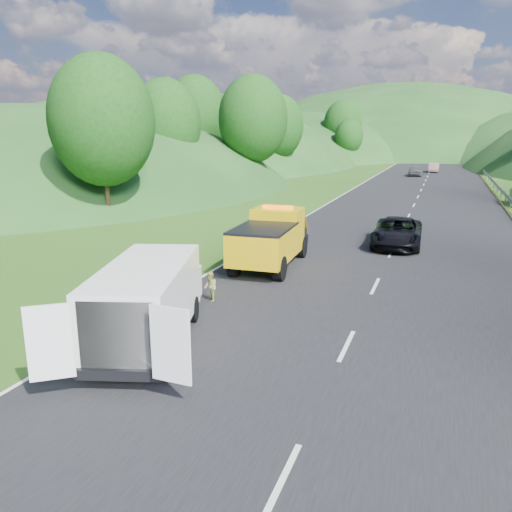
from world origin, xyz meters
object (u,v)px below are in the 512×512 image
at_px(passing_suv, 396,246).
at_px(tow_truck, 271,238).
at_px(woman, 183,288).
at_px(child, 211,302).
at_px(worker, 161,366).
at_px(white_van, 148,299).
at_px(suitcase, 133,289).
at_px(spare_tire, 118,376).

bearing_deg(passing_suv, tow_truck, -130.18).
relative_size(tow_truck, woman, 4.06).
distance_m(woman, child, 2.02).
distance_m(tow_truck, worker, 10.49).
distance_m(white_van, passing_suv, 16.34).
bearing_deg(woman, white_van, -160.45).
xyz_separation_m(suitcase, spare_tire, (3.21, -5.41, -0.27)).
height_order(worker, suitcase, worker).
height_order(child, spare_tire, child).
height_order(tow_truck, suitcase, tow_truck).
distance_m(woman, worker, 6.68).
bearing_deg(spare_tire, suitcase, 120.71).
bearing_deg(worker, spare_tire, -129.69).
bearing_deg(worker, child, 102.62).
bearing_deg(suitcase, woman, 50.91).
relative_size(worker, passing_suv, 0.34).
height_order(suitcase, passing_suv, passing_suv).
height_order(woman, passing_suv, woman).
distance_m(woman, suitcase, 1.98).
relative_size(tow_truck, child, 5.70).
bearing_deg(passing_suv, child, -116.46).
distance_m(tow_truck, suitcase, 6.77).
distance_m(child, spare_tire, 5.84).
xyz_separation_m(suitcase, passing_suv, (8.25, 11.99, -0.27)).
height_order(tow_truck, spare_tire, tow_truck).
relative_size(white_van, child, 6.55).
bearing_deg(tow_truck, passing_suv, 48.45).
xyz_separation_m(spare_tire, passing_suv, (5.04, 17.40, 0.00)).
height_order(white_van, spare_tire, white_van).
height_order(woman, child, woman).
distance_m(child, worker, 5.12).
distance_m(white_van, spare_tire, 2.44).
bearing_deg(woman, spare_tire, -162.86).
distance_m(child, passing_suv, 12.73).
bearing_deg(suitcase, white_van, -49.75).
bearing_deg(woman, tow_truck, -24.97).
height_order(spare_tire, passing_suv, passing_suv).
relative_size(child, spare_tire, 1.51).
bearing_deg(white_van, spare_tire, -97.99).
xyz_separation_m(woman, child, (1.70, -1.09, 0.00)).
bearing_deg(worker, white_van, 132.50).
xyz_separation_m(tow_truck, passing_suv, (4.91, 6.19, -1.27)).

